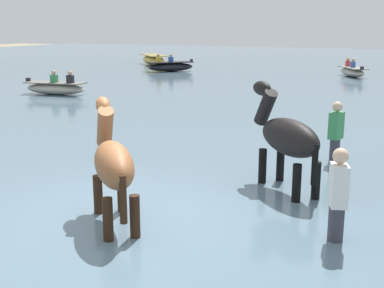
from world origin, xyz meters
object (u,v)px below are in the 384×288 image
at_px(horse_trailing_black, 287,139).
at_px(boat_distant_east, 154,60).
at_px(boat_near_port, 171,66).
at_px(boat_mid_outer, 352,71).
at_px(horse_lead_chestnut, 113,166).
at_px(boat_far_offshore, 56,88).
at_px(person_wading_mid, 335,139).
at_px(person_onlooker_left, 337,207).

bearing_deg(horse_trailing_black, boat_distant_east, 124.62).
distance_m(boat_near_port, boat_mid_outer, 10.25).
height_order(horse_lead_chestnut, boat_mid_outer, horse_lead_chestnut).
relative_size(boat_far_offshore, boat_near_port, 1.02).
bearing_deg(person_wading_mid, person_onlooker_left, -79.46).
bearing_deg(horse_trailing_black, boat_far_offshore, 146.25).
bearing_deg(horse_trailing_black, boat_mid_outer, 95.42).
bearing_deg(boat_near_port, person_wading_mid, -52.67).
xyz_separation_m(boat_far_offshore, boat_near_port, (-0.64, 10.87, 0.03)).
relative_size(boat_near_port, person_wading_mid, 1.59).
bearing_deg(boat_far_offshore, horse_trailing_black, -33.75).
bearing_deg(boat_near_port, boat_far_offshore, -86.62).
distance_m(horse_lead_chestnut, person_onlooker_left, 3.00).
relative_size(boat_distant_east, person_onlooker_left, 2.10).
xyz_separation_m(boat_mid_outer, person_wading_mid, (2.33, -17.92, 0.20)).
height_order(boat_near_port, person_wading_mid, person_wading_mid).
xyz_separation_m(boat_distant_east, person_onlooker_left, (16.56, -24.08, 0.12)).
distance_m(boat_far_offshore, person_onlooker_left, 15.65).
bearing_deg(horse_lead_chestnut, person_wading_mid, 64.90).
height_order(boat_far_offshore, person_wading_mid, person_wading_mid).
distance_m(boat_distant_east, person_onlooker_left, 29.22).
relative_size(boat_far_offshore, boat_mid_outer, 1.02).
relative_size(boat_far_offshore, person_onlooker_left, 1.62).
distance_m(horse_trailing_black, boat_near_port, 22.06).
relative_size(horse_lead_chestnut, person_onlooker_left, 1.27).
distance_m(boat_distant_east, boat_mid_outer, 13.70).
distance_m(horse_lead_chestnut, horse_trailing_black, 3.02).
bearing_deg(boat_mid_outer, person_onlooker_left, -82.03).
bearing_deg(horse_lead_chestnut, boat_distant_east, 118.88).
height_order(horse_lead_chestnut, person_wading_mid, horse_lead_chestnut).
height_order(horse_trailing_black, person_wading_mid, horse_trailing_black).
xyz_separation_m(horse_lead_chestnut, boat_near_port, (-10.30, 20.95, -0.52)).
bearing_deg(boat_mid_outer, boat_distant_east, 170.53).
bearing_deg(boat_near_port, person_onlooker_left, -56.91).
bearing_deg(boat_distant_east, boat_far_offshore, -74.71).
xyz_separation_m(boat_far_offshore, person_onlooker_left, (12.54, -9.36, 0.20)).
bearing_deg(person_wading_mid, horse_lead_chestnut, -115.10).
relative_size(horse_lead_chestnut, boat_near_port, 0.80).
bearing_deg(boat_far_offshore, person_onlooker_left, -36.74).
height_order(horse_trailing_black, boat_far_offshore, horse_trailing_black).
xyz_separation_m(horse_trailing_black, boat_mid_outer, (-1.91, 20.07, -0.59)).
bearing_deg(boat_near_port, boat_distant_east, 131.34).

